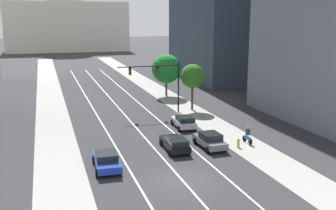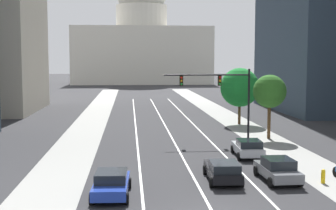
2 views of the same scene
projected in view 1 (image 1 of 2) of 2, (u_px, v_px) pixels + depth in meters
name	position (u px, v px, depth m)	size (l,w,h in m)	color
ground_plane	(104.00, 91.00, 67.83)	(400.00, 400.00, 0.00)	#2B2B2D
sidewalk_left	(50.00, 100.00, 60.52)	(4.10, 130.00, 0.01)	gray
sidewalk_right	(163.00, 94.00, 65.84)	(4.10, 130.00, 0.01)	gray
lane_stripe_left	(95.00, 112.00, 52.84)	(0.16, 90.00, 0.01)	white
lane_stripe_center	(121.00, 110.00, 53.87)	(0.16, 90.00, 0.01)	white
lane_stripe_right	(146.00, 109.00, 54.90)	(0.16, 90.00, 0.01)	white
capitol_building	(66.00, 14.00, 152.13)	(44.28, 24.57, 39.96)	beige
car_blue	(106.00, 160.00, 32.93)	(2.27, 4.70, 1.45)	#1E389E
car_black	(175.00, 143.00, 37.45)	(2.22, 4.79, 1.37)	black
car_gray	(210.00, 140.00, 38.27)	(2.16, 4.41, 1.51)	slate
car_silver	(184.00, 122.00, 45.18)	(2.27, 4.36, 1.45)	#B2B5BA
traffic_signal_mast	(160.00, 76.00, 51.41)	(8.24, 0.39, 6.85)	black
fire_hydrant	(238.00, 143.00, 38.41)	(0.26, 0.35, 0.91)	yellow
cyclist	(248.00, 135.00, 39.64)	(0.38, 1.70, 1.72)	black
street_tree_near_right	(166.00, 69.00, 63.02)	(4.65, 4.65, 6.76)	#51381E
street_tree_far_right	(193.00, 76.00, 53.44)	(3.24, 3.24, 6.28)	#51381E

